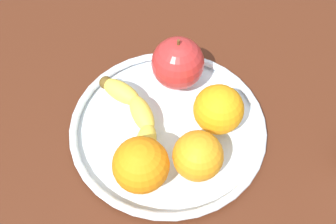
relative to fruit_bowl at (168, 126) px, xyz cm
name	(u,v)px	position (x,y,z in cm)	size (l,w,h in cm)	color
ground_plane	(168,136)	(0.00, 0.00, -2.92)	(136.68, 136.68, 4.00)	#482111
fruit_bowl	(168,126)	(0.00, 0.00, 0.00)	(30.10, 30.10, 1.80)	silver
banana	(134,114)	(1.01, 4.98, 2.40)	(16.90, 9.52, 3.02)	#DCCA43
apple	(178,63)	(8.30, -2.14, 5.04)	(8.31, 8.31, 9.11)	#B12827
orange_front_right	(141,165)	(-8.75, 4.20, 4.70)	(7.64, 7.64, 7.64)	orange
orange_center	(198,156)	(-7.78, -3.46, 4.36)	(6.96, 6.96, 6.96)	orange
orange_front_left	(218,109)	(-0.54, -7.27, 4.57)	(7.37, 7.37, 7.37)	orange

